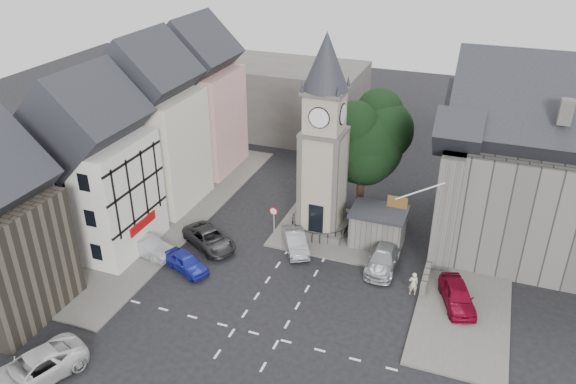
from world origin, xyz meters
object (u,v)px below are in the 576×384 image
at_px(stone_shelter, 378,227).
at_px(car_east_red, 457,295).
at_px(car_west_blue, 186,262).
at_px(clock_tower, 324,139).
at_px(pedestrian, 413,284).

height_order(stone_shelter, car_east_red, stone_shelter).
bearing_deg(car_west_blue, stone_shelter, -31.37).
relative_size(stone_shelter, car_west_blue, 1.07).
xyz_separation_m(clock_tower, pedestrian, (8.53, -5.99, -7.22)).
height_order(car_west_blue, pedestrian, pedestrian).
bearing_deg(clock_tower, car_east_red, -27.90).
height_order(stone_shelter, car_west_blue, stone_shelter).
xyz_separation_m(car_west_blue, car_east_red, (19.08, 2.86, 0.09)).
xyz_separation_m(car_east_red, pedestrian, (-2.97, 0.10, 0.12)).
bearing_deg(car_east_red, clock_tower, 132.63).
relative_size(clock_tower, stone_shelter, 3.78).
bearing_deg(clock_tower, pedestrian, -35.09).
xyz_separation_m(stone_shelter, car_east_red, (6.70, -5.60, -0.77)).
bearing_deg(stone_shelter, car_west_blue, -145.64).
xyz_separation_m(stone_shelter, pedestrian, (3.73, -5.50, -0.65)).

